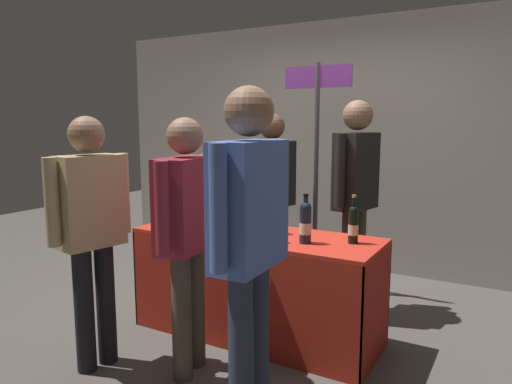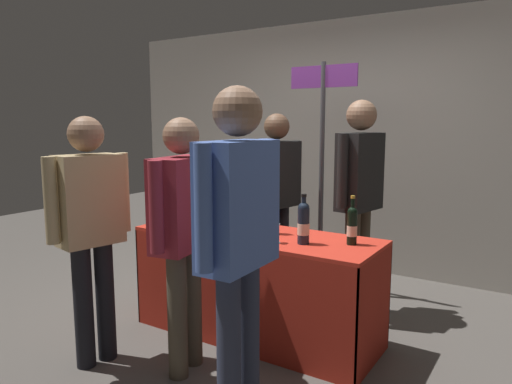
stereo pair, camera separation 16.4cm
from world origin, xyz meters
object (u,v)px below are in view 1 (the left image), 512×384
wine_glass_mid (277,229)px  featured_wine_bottle (271,214)px  display_bottle_0 (250,207)px  flower_vase (224,211)px  taster_foreground_right (187,223)px  wine_glass_near_taster (185,207)px  wine_glass_near_vendor (237,215)px  tasting_table (256,266)px  vendor_presenter (355,187)px  booth_signpost (316,147)px

wine_glass_mid → featured_wine_bottle: bearing=126.6°
display_bottle_0 → flower_vase: (-0.20, -0.05, -0.04)m
taster_foreground_right → flower_vase: bearing=8.1°
wine_glass_near_taster → flower_vase: bearing=-6.3°
wine_glass_near_taster → display_bottle_0: bearing=0.4°
display_bottle_0 → wine_glass_near_vendor: display_bottle_0 is taller
tasting_table → display_bottle_0: bearing=130.4°
tasting_table → wine_glass_near_vendor: bearing=170.7°
vendor_presenter → tasting_table: bearing=-20.5°
wine_glass_near_taster → flower_vase: 0.42m
flower_vase → taster_foreground_right: (0.26, -0.80, 0.08)m
wine_glass_mid → taster_foreground_right: 0.62m
tasting_table → featured_wine_bottle: bearing=25.2°
wine_glass_near_vendor → booth_signpost: booth_signpost is taller
wine_glass_near_vendor → flower_vase: size_ratio=0.38×
wine_glass_mid → vendor_presenter: size_ratio=0.07×
display_bottle_0 → wine_glass_near_vendor: size_ratio=2.27×
featured_wine_bottle → display_bottle_0: 0.29m
featured_wine_bottle → wine_glass_mid: size_ratio=2.55×
tasting_table → wine_glass_near_vendor: 0.40m
featured_wine_bottle → tasting_table: bearing=-154.8°
tasting_table → display_bottle_0: display_bottle_0 is taller
vendor_presenter → taster_foreground_right: (-0.58, -1.45, -0.09)m
wine_glass_mid → taster_foreground_right: bearing=-125.5°
tasting_table → flower_vase: flower_vase is taller
vendor_presenter → wine_glass_near_vendor: bearing=-29.9°
wine_glass_mid → vendor_presenter: vendor_presenter is taller
wine_glass_mid → taster_foreground_right: taster_foreground_right is taller
taster_foreground_right → featured_wine_bottle: bearing=-25.7°
display_bottle_0 → booth_signpost: (0.15, 0.92, 0.42)m
featured_wine_bottle → booth_signpost: bearing=95.6°
featured_wine_bottle → display_bottle_0: (-0.26, 0.14, 0.00)m
vendor_presenter → display_bottle_0: bearing=-36.0°
tasting_table → featured_wine_bottle: featured_wine_bottle is taller
flower_vase → tasting_table: bearing=-20.5°
wine_glass_near_taster → vendor_presenter: vendor_presenter is taller
booth_signpost → tasting_table: bearing=-89.8°
wine_glass_mid → vendor_presenter: (0.22, 0.95, 0.18)m
wine_glass_mid → taster_foreground_right: size_ratio=0.08×
display_bottle_0 → taster_foreground_right: taster_foreground_right is taller
featured_wine_bottle → flower_vase: 0.47m
featured_wine_bottle → taster_foreground_right: size_ratio=0.21×
featured_wine_bottle → flower_vase: size_ratio=0.83×
wine_glass_near_vendor → booth_signpost: size_ratio=0.07×
flower_vase → taster_foreground_right: taster_foreground_right is taller
wine_glass_near_vendor → booth_signpost: 1.18m
display_bottle_0 → booth_signpost: bearing=80.4°
taster_foreground_right → booth_signpost: bearing=-13.1°
wine_glass_near_vendor → wine_glass_mid: (0.43, -0.19, -0.02)m
vendor_presenter → booth_signpost: booth_signpost is taller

